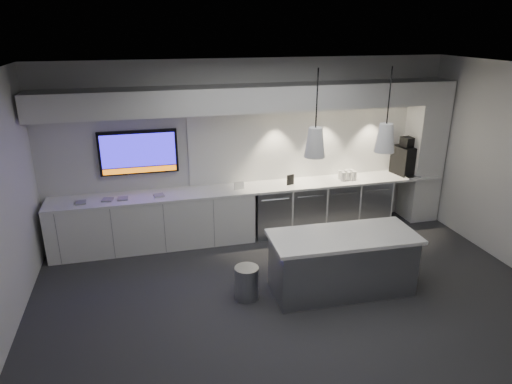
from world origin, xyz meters
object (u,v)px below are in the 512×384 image
object	(u,v)px
island	(342,263)
bin	(247,283)
wall_tv	(139,152)
coffee_machine	(406,159)

from	to	relation	value
island	bin	xyz separation A→B (m)	(-1.31, 0.13, -0.20)
wall_tv	island	bearing A→B (deg)	-41.62
bin	coffee_machine	distance (m)	4.08
wall_tv	island	size ratio (longest dim) A/B	0.62
wall_tv	coffee_machine	distance (m)	4.77
coffee_machine	bin	bearing A→B (deg)	-160.83
bin	wall_tv	bearing A→B (deg)	120.50
coffee_machine	wall_tv	bearing A→B (deg)	167.13
island	coffee_machine	xyz separation A→B (m)	(2.15, 2.06, 0.76)
bin	coffee_machine	size ratio (longest dim) A/B	0.67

